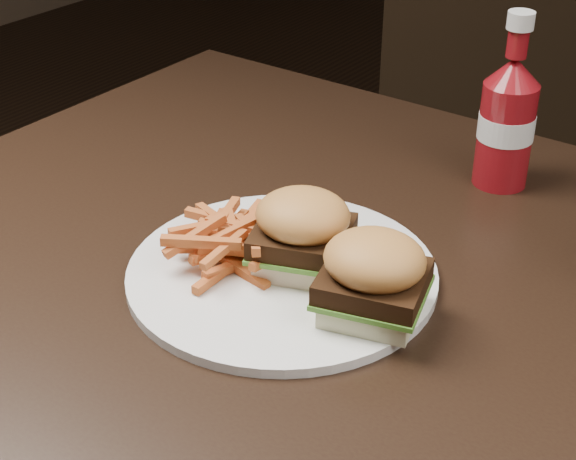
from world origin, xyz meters
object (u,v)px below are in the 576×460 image
Objects in this scene: chair_far at (474,152)px; plate at (282,273)px; ketchup_bottle at (505,136)px; dining_table at (406,299)px.

chair_far is 1.28× the size of plate.
ketchup_bottle is (0.09, 0.31, 0.06)m from plate.
ketchup_bottle is at bearing 74.54° from plate.
dining_table is at bearing 32.23° from plate.
plate is (0.24, -1.00, 0.33)m from chair_far.
chair_far is at bearing 103.49° from plate.
plate is at bearing -147.77° from dining_table.
plate is 0.33m from ketchup_bottle.
dining_table is at bearing 86.17° from chair_far.
ketchup_bottle is at bearing 91.40° from chair_far.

